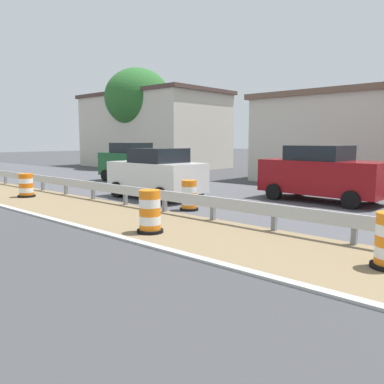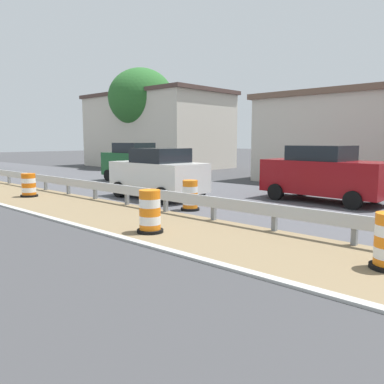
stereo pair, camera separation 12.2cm
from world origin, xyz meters
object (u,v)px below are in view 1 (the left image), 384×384
traffic_barrel_close (150,213)px  traffic_barrel_mid (189,197)px  car_mid_far_lane (322,174)px  car_lead_far_lane (156,173)px  car_distant_a (133,162)px  traffic_barrel_far (26,187)px

traffic_barrel_close → traffic_barrel_mid: size_ratio=1.08×
traffic_barrel_close → car_mid_far_lane: (7.89, -0.94, 0.57)m
car_mid_far_lane → car_lead_far_lane: bearing=-142.6°
traffic_barrel_close → car_lead_far_lane: size_ratio=0.27×
traffic_barrel_mid → car_distant_a: bearing=61.6°
car_lead_far_lane → car_mid_far_lane: car_mid_far_lane is taller
traffic_barrel_mid → car_mid_far_lane: size_ratio=0.22×
traffic_barrel_mid → traffic_barrel_far: 7.42m
car_mid_far_lane → car_distant_a: 11.11m
traffic_barrel_mid → car_distant_a: size_ratio=0.24×
traffic_barrel_far → traffic_barrel_mid: bearing=-72.5°
traffic_barrel_close → car_mid_far_lane: car_mid_far_lane is taller
traffic_barrel_far → traffic_barrel_close: bearing=-95.3°
traffic_barrel_close → traffic_barrel_mid: traffic_barrel_close is taller
traffic_barrel_mid → car_lead_far_lane: 3.13m
traffic_barrel_mid → car_lead_far_lane: bearing=68.0°
traffic_barrel_far → car_mid_far_lane: car_mid_far_lane is taller
traffic_barrel_close → traffic_barrel_far: size_ratio=1.13×
car_mid_far_lane → traffic_barrel_far: bearing=-141.0°
traffic_barrel_mid → car_lead_far_lane: size_ratio=0.25×
traffic_barrel_far → car_mid_far_lane: size_ratio=0.21×
car_distant_a → car_lead_far_lane: bearing=-32.7°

